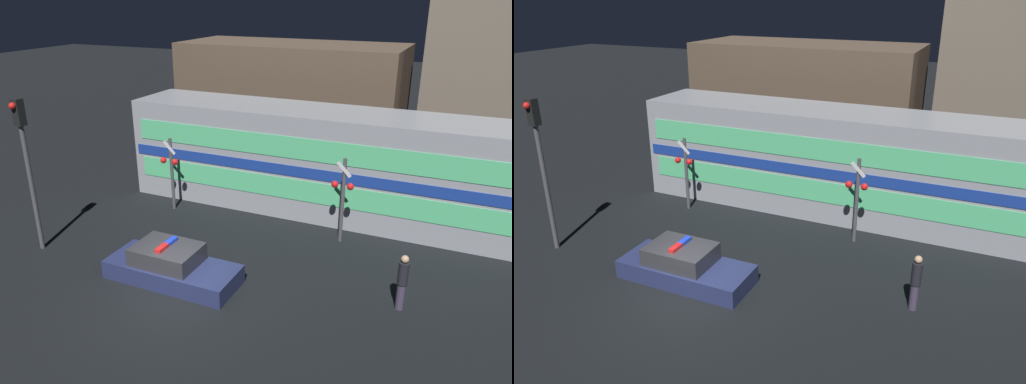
# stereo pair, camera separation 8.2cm
# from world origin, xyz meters

# --- Properties ---
(ground_plane) EXTENTS (120.00, 120.00, 0.00)m
(ground_plane) POSITION_xyz_m (0.00, 0.00, 0.00)
(ground_plane) COLOR black
(train) EXTENTS (16.53, 3.15, 4.32)m
(train) POSITION_xyz_m (1.97, 8.44, 2.16)
(train) COLOR #999EA5
(train) RESTS_ON ground_plane
(police_car) EXTENTS (4.37, 1.75, 1.31)m
(police_car) POSITION_xyz_m (-0.66, 1.03, 0.48)
(police_car) COLOR navy
(police_car) RESTS_ON ground_plane
(pedestrian) EXTENTS (0.30, 0.30, 1.78)m
(pedestrian) POSITION_xyz_m (6.39, 2.45, 0.92)
(pedestrian) COLOR #3F384C
(pedestrian) RESTS_ON ground_plane
(crossing_signal_near) EXTENTS (0.83, 0.35, 3.27)m
(crossing_signal_near) POSITION_xyz_m (3.61, 5.90, 1.89)
(crossing_signal_near) COLOR #4C4C51
(crossing_signal_near) RESTS_ON ground_plane
(crossing_signal_far) EXTENTS (0.83, 0.35, 3.14)m
(crossing_signal_far) POSITION_xyz_m (-3.76, 5.88, 1.83)
(crossing_signal_far) COLOR #4C4C51
(crossing_signal_far) RESTS_ON ground_plane
(traffic_light_corner) EXTENTS (0.30, 0.46, 5.50)m
(traffic_light_corner) POSITION_xyz_m (-6.19, 0.88, 3.47)
(traffic_light_corner) COLOR #4C4C51
(traffic_light_corner) RESTS_ON ground_plane
(building_left) EXTENTS (11.82, 5.04, 6.22)m
(building_left) POSITION_xyz_m (-1.82, 15.00, 3.11)
(building_left) COLOR brown
(building_left) RESTS_ON ground_plane
(building_center) EXTENTS (6.05, 6.98, 9.15)m
(building_center) POSITION_xyz_m (7.96, 17.66, 4.57)
(building_center) COLOR #726656
(building_center) RESTS_ON ground_plane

